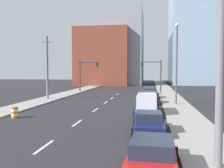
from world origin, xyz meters
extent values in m
cube|color=gray|center=(-8.45, 47.23, 0.07)|extent=(3.22, 94.45, 0.14)
cube|color=gray|center=(8.45, 47.23, 0.07)|extent=(3.22, 94.45, 0.14)
cube|color=beige|center=(0.00, 8.83, 0.00)|extent=(0.16, 2.40, 0.01)
cube|color=beige|center=(0.00, 14.81, 0.00)|extent=(0.16, 2.40, 0.01)
cube|color=beige|center=(0.00, 21.25, 0.00)|extent=(0.16, 2.40, 0.01)
cube|color=beige|center=(0.00, 27.14, 0.00)|extent=(0.16, 2.40, 0.01)
cube|color=beige|center=(0.00, 32.20, 0.00)|extent=(0.16, 2.40, 0.01)
cube|color=beige|center=(0.00, 38.18, 0.00)|extent=(0.16, 2.40, 0.01)
cube|color=brown|center=(-7.16, 65.47, 7.56)|extent=(14.00, 16.00, 15.12)
cube|color=gray|center=(-2.80, 69.47, 10.41)|extent=(12.00, 20.00, 20.82)
cube|color=#8CADC6|center=(17.77, 73.47, 20.40)|extent=(13.00, 20.00, 40.81)
cylinder|color=#38383D|center=(-7.59, 41.78, 2.96)|extent=(0.24, 0.24, 5.91)
cylinder|color=#38383D|center=(-5.93, 41.78, 5.51)|extent=(3.33, 0.16, 0.16)
cube|color=black|center=(-4.26, 41.78, 4.88)|extent=(0.34, 0.32, 1.10)
cylinder|color=#4C0C0C|center=(-4.26, 41.61, 5.22)|extent=(0.22, 0.04, 0.22)
cylinder|color=#593F0C|center=(-4.26, 41.61, 4.88)|extent=(0.22, 0.04, 0.22)
cylinder|color=#26E53F|center=(-4.26, 41.61, 4.54)|extent=(0.22, 0.04, 0.22)
cylinder|color=#38383D|center=(7.31, 41.78, 2.96)|extent=(0.24, 0.24, 5.91)
cylinder|color=#38383D|center=(5.64, 41.78, 5.51)|extent=(3.33, 0.16, 0.16)
cube|color=black|center=(3.98, 41.78, 4.88)|extent=(0.34, 0.32, 1.10)
cylinder|color=#4C0C0C|center=(3.98, 41.61, 5.22)|extent=(0.22, 0.04, 0.22)
cylinder|color=#593F0C|center=(3.98, 41.61, 4.88)|extent=(0.22, 0.04, 0.22)
cylinder|color=#26E53F|center=(3.98, 41.61, 4.54)|extent=(0.22, 0.04, 0.22)
cylinder|color=slate|center=(8.25, 6.98, 5.06)|extent=(0.32, 0.32, 10.12)
cylinder|color=slate|center=(-8.50, 29.02, 4.34)|extent=(0.32, 0.32, 8.69)
cube|color=slate|center=(-8.50, 29.02, 7.89)|extent=(1.60, 0.14, 0.14)
cylinder|color=orange|center=(-5.80, 15.95, 0.10)|extent=(0.56, 0.56, 0.19)
cylinder|color=white|center=(-5.80, 15.95, 0.29)|extent=(0.56, 0.56, 0.19)
cylinder|color=orange|center=(-5.80, 15.95, 0.47)|extent=(0.56, 0.56, 0.19)
cylinder|color=white|center=(-5.80, 15.95, 0.67)|extent=(0.56, 0.56, 0.19)
cylinder|color=orange|center=(-5.80, 15.95, 0.85)|extent=(0.56, 0.56, 0.19)
cylinder|color=#4C4C51|center=(8.47, 26.19, 4.49)|extent=(0.20, 0.20, 8.97)
sphere|color=white|center=(8.47, 26.19, 9.19)|extent=(0.44, 0.44, 0.44)
cube|color=red|center=(5.61, 6.39, 0.48)|extent=(2.09, 4.74, 0.60)
cube|color=#1E2838|center=(5.61, 6.39, 1.07)|extent=(1.74, 2.17, 0.57)
cylinder|color=black|center=(4.71, 7.88, 0.33)|extent=(0.25, 0.66, 0.65)
cylinder|color=black|center=(6.64, 7.78, 0.33)|extent=(0.25, 0.66, 0.65)
cube|color=#141E47|center=(5.44, 12.60, 0.48)|extent=(1.96, 4.30, 0.62)
cube|color=#1E2838|center=(5.44, 12.60, 1.08)|extent=(1.67, 1.96, 0.58)
cylinder|color=black|center=(4.45, 13.89, 0.31)|extent=(0.24, 0.63, 0.63)
cylinder|color=black|center=(6.36, 13.94, 0.31)|extent=(0.24, 0.63, 0.63)
cylinder|color=black|center=(4.53, 11.26, 0.31)|extent=(0.24, 0.63, 0.63)
cylinder|color=black|center=(6.43, 11.31, 0.31)|extent=(0.24, 0.63, 0.63)
cube|color=navy|center=(5.21, 20.05, 0.41)|extent=(2.00, 6.30, 0.47)
cube|color=silver|center=(5.21, 19.74, 1.24)|extent=(1.75, 3.91, 1.19)
cylinder|color=black|center=(4.20, 22.01, 0.32)|extent=(0.22, 0.64, 0.64)
cylinder|color=black|center=(6.23, 22.00, 0.32)|extent=(0.22, 0.64, 0.64)
cylinder|color=black|center=(4.18, 18.11, 0.32)|extent=(0.22, 0.64, 0.64)
cylinder|color=black|center=(6.21, 18.10, 0.32)|extent=(0.22, 0.64, 0.64)
cube|color=slate|center=(5.27, 26.80, 0.54)|extent=(1.95, 4.48, 0.70)
cube|color=#1E2838|center=(5.27, 26.80, 1.21)|extent=(1.68, 2.03, 0.64)
cylinder|color=black|center=(4.33, 28.19, 0.35)|extent=(0.23, 0.69, 0.69)
cylinder|color=black|center=(6.26, 28.16, 0.35)|extent=(0.23, 0.69, 0.69)
cylinder|color=black|center=(4.28, 25.44, 0.35)|extent=(0.23, 0.69, 0.69)
cylinder|color=black|center=(6.21, 25.40, 0.35)|extent=(0.23, 0.69, 0.69)
cube|color=#196B75|center=(5.37, 32.52, 0.53)|extent=(1.92, 4.70, 0.70)
cube|color=#1E2838|center=(5.37, 32.52, 1.20)|extent=(1.60, 2.15, 0.64)
cylinder|color=black|center=(4.41, 33.91, 0.33)|extent=(0.25, 0.66, 0.65)
cylinder|color=black|center=(6.18, 33.99, 0.33)|extent=(0.25, 0.66, 0.65)
cylinder|color=black|center=(4.55, 31.04, 0.33)|extent=(0.25, 0.66, 0.65)
cylinder|color=black|center=(6.32, 31.13, 0.33)|extent=(0.25, 0.66, 0.65)
cube|color=gold|center=(5.13, 37.89, 0.48)|extent=(1.81, 4.32, 0.61)
cube|color=#1E2838|center=(5.13, 37.89, 1.07)|extent=(1.57, 1.95, 0.57)
cylinder|color=black|center=(4.23, 39.24, 0.32)|extent=(0.23, 0.64, 0.63)
cylinder|color=black|center=(6.06, 39.22, 0.32)|extent=(0.23, 0.64, 0.63)
cylinder|color=black|center=(4.20, 36.57, 0.32)|extent=(0.23, 0.64, 0.63)
cylinder|color=black|center=(6.03, 36.55, 0.32)|extent=(0.23, 0.64, 0.63)
camera|label=1|loc=(5.53, -3.41, 4.04)|focal=40.00mm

